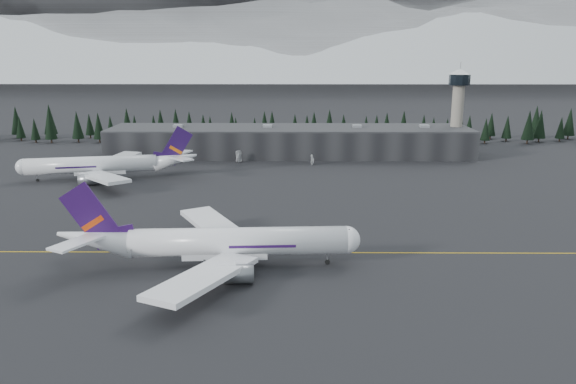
{
  "coord_description": "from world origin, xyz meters",
  "views": [
    {
      "loc": [
        1.15,
        -124.85,
        45.23
      ],
      "look_at": [
        0.0,
        20.0,
        9.0
      ],
      "focal_mm": 35.0,
      "sensor_mm": 36.0,
      "label": 1
    }
  ],
  "objects_px": {
    "gse_vehicle_a": "(239,161)",
    "control_tower": "(458,102)",
    "terminal": "(290,141)",
    "jet_main": "(212,242)",
    "gse_vehicle_b": "(312,163)",
    "jet_parked": "(108,165)"
  },
  "relations": [
    {
      "from": "control_tower",
      "to": "gse_vehicle_a",
      "type": "relative_size",
      "value": 7.25
    },
    {
      "from": "jet_main",
      "to": "gse_vehicle_b",
      "type": "distance_m",
      "value": 115.96
    },
    {
      "from": "jet_parked",
      "to": "gse_vehicle_a",
      "type": "xyz_separation_m",
      "value": [
        44.75,
        31.77,
        -4.61
      ]
    },
    {
      "from": "terminal",
      "to": "control_tower",
      "type": "distance_m",
      "value": 76.98
    },
    {
      "from": "terminal",
      "to": "jet_main",
      "type": "relative_size",
      "value": 2.45
    },
    {
      "from": "terminal",
      "to": "gse_vehicle_a",
      "type": "relative_size",
      "value": 30.78
    },
    {
      "from": "control_tower",
      "to": "gse_vehicle_b",
      "type": "relative_size",
      "value": 8.63
    },
    {
      "from": "control_tower",
      "to": "gse_vehicle_b",
      "type": "height_order",
      "value": "control_tower"
    },
    {
      "from": "gse_vehicle_a",
      "to": "gse_vehicle_b",
      "type": "height_order",
      "value": "gse_vehicle_b"
    },
    {
      "from": "terminal",
      "to": "control_tower",
      "type": "xyz_separation_m",
      "value": [
        75.0,
        3.0,
        17.11
      ]
    },
    {
      "from": "control_tower",
      "to": "jet_parked",
      "type": "distance_m",
      "value": 151.76
    },
    {
      "from": "gse_vehicle_b",
      "to": "jet_main",
      "type": "bearing_deg",
      "value": -14.44
    },
    {
      "from": "control_tower",
      "to": "gse_vehicle_a",
      "type": "distance_m",
      "value": 101.25
    },
    {
      "from": "terminal",
      "to": "control_tower",
      "type": "height_order",
      "value": "control_tower"
    },
    {
      "from": "jet_parked",
      "to": "gse_vehicle_b",
      "type": "distance_m",
      "value": 80.45
    },
    {
      "from": "gse_vehicle_a",
      "to": "terminal",
      "type": "bearing_deg",
      "value": 29.07
    },
    {
      "from": "gse_vehicle_b",
      "to": "jet_parked",
      "type": "bearing_deg",
      "value": -72.11
    },
    {
      "from": "jet_parked",
      "to": "gse_vehicle_a",
      "type": "bearing_deg",
      "value": -155.88
    },
    {
      "from": "gse_vehicle_a",
      "to": "control_tower",
      "type": "bearing_deg",
      "value": 1.62
    },
    {
      "from": "gse_vehicle_b",
      "to": "terminal",
      "type": "bearing_deg",
      "value": -159.05
    },
    {
      "from": "jet_parked",
      "to": "gse_vehicle_b",
      "type": "height_order",
      "value": "jet_parked"
    },
    {
      "from": "control_tower",
      "to": "gse_vehicle_a",
      "type": "xyz_separation_m",
      "value": [
        -96.47,
        -20.76,
        -22.68
      ]
    }
  ]
}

